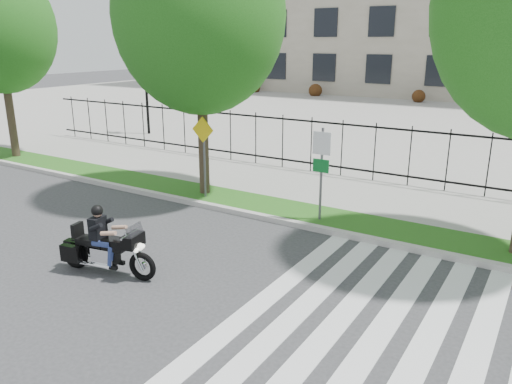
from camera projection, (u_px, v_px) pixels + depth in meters
The scene contains 12 objects.
ground at pixel (170, 278), 10.53m from camera, with size 120.00×120.00×0.00m, color #323234.
curb at pixel (268, 218), 13.83m from camera, with size 60.00×0.20×0.15m, color #B2AEA7.
grass_verge at pixel (283, 210), 14.52m from camera, with size 60.00×1.50×0.15m, color #174E13.
sidewalk at pixel (320, 189), 16.55m from camera, with size 60.00×3.50×0.15m, color gray.
plaza at pixel (440, 121), 30.80m from camera, with size 80.00×34.00×0.10m, color gray.
crosswalk_stripes at pixel (396, 349), 8.08m from camera, with size 5.70×8.00×0.01m, color silver, non-canonical shape.
iron_fence at pixel (342, 148), 17.66m from camera, with size 30.00×0.06×2.00m, color black, non-canonical shape.
lamp_post_left at pixel (145, 73), 25.41m from camera, with size 1.06×0.70×4.25m.
street_tree_1 at pixel (199, 15), 14.39m from camera, with size 5.02×5.02×8.25m.
sign_pole_regulatory at pixel (321, 162), 13.07m from camera, with size 0.50×0.09×2.50m.
sign_pole_warning at pixel (204, 146), 15.04m from camera, with size 0.78×0.09×2.49m.
motorcycle_rider at pixel (106, 247), 10.55m from camera, with size 2.37×0.91×1.84m.
Camera 1 is at (6.60, -7.13, 4.80)m, focal length 35.00 mm.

